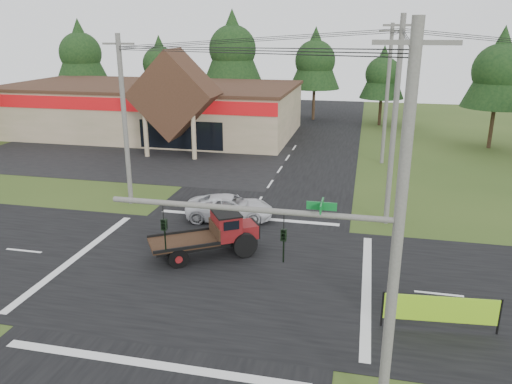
# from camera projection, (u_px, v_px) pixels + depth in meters

# --- Properties ---
(ground) EXTENTS (120.00, 120.00, 0.00)m
(ground) POSITION_uv_depth(u_px,v_px,m) (213.00, 271.00, 23.19)
(ground) COLOR #2F4619
(ground) RESTS_ON ground
(road_ns) EXTENTS (12.00, 120.00, 0.02)m
(road_ns) POSITION_uv_depth(u_px,v_px,m) (213.00, 271.00, 23.18)
(road_ns) COLOR black
(road_ns) RESTS_ON ground
(road_ew) EXTENTS (120.00, 12.00, 0.02)m
(road_ew) POSITION_uv_depth(u_px,v_px,m) (213.00, 271.00, 23.18)
(road_ew) COLOR black
(road_ew) RESTS_ON ground
(parking_apron) EXTENTS (28.00, 14.00, 0.02)m
(parking_apron) POSITION_uv_depth(u_px,v_px,m) (124.00, 157.00, 43.70)
(parking_apron) COLOR black
(parking_apron) RESTS_ON ground
(cvs_building) EXTENTS (30.40, 18.20, 9.19)m
(cvs_building) POSITION_uv_depth(u_px,v_px,m) (153.00, 108.00, 53.01)
(cvs_building) COLOR gray
(cvs_building) RESTS_ON ground
(traffic_signal_mast) EXTENTS (8.12, 0.24, 7.00)m
(traffic_signal_mast) POSITION_uv_depth(u_px,v_px,m) (331.00, 270.00, 13.65)
(traffic_signal_mast) COLOR #595651
(traffic_signal_mast) RESTS_ON ground
(utility_pole_nr) EXTENTS (2.00, 0.30, 11.00)m
(utility_pole_nr) POSITION_uv_depth(u_px,v_px,m) (398.00, 234.00, 12.93)
(utility_pole_nr) COLOR #595651
(utility_pole_nr) RESTS_ON ground
(utility_pole_nw) EXTENTS (2.00, 0.30, 10.50)m
(utility_pole_nw) POSITION_uv_depth(u_px,v_px,m) (125.00, 120.00, 30.59)
(utility_pole_nw) COLOR #595651
(utility_pole_nw) RESTS_ON ground
(utility_pole_ne) EXTENTS (2.00, 0.30, 11.50)m
(utility_pole_ne) POSITION_uv_depth(u_px,v_px,m) (394.00, 122.00, 27.13)
(utility_pole_ne) COLOR #595651
(utility_pole_ne) RESTS_ON ground
(utility_pole_n) EXTENTS (2.00, 0.30, 11.20)m
(utility_pole_n) POSITION_uv_depth(u_px,v_px,m) (387.00, 94.00, 40.17)
(utility_pole_n) COLOR #595651
(utility_pole_n) RESTS_ON ground
(tree_row_a) EXTENTS (6.72, 6.72, 12.12)m
(tree_row_a) POSITION_uv_depth(u_px,v_px,m) (80.00, 51.00, 64.00)
(tree_row_a) COLOR #332316
(tree_row_a) RESTS_ON ground
(tree_row_b) EXTENTS (5.60, 5.60, 10.10)m
(tree_row_b) POSITION_uv_depth(u_px,v_px,m) (160.00, 62.00, 64.21)
(tree_row_b) COLOR #332316
(tree_row_b) RESTS_ON ground
(tree_row_c) EXTENTS (7.28, 7.28, 13.13)m
(tree_row_c) POSITION_uv_depth(u_px,v_px,m) (232.00, 47.00, 60.60)
(tree_row_c) COLOR #332316
(tree_row_c) RESTS_ON ground
(tree_row_d) EXTENTS (6.16, 6.16, 11.11)m
(tree_row_d) POSITION_uv_depth(u_px,v_px,m) (315.00, 59.00, 59.88)
(tree_row_d) COLOR #332316
(tree_row_d) RESTS_ON ground
(tree_row_e) EXTENTS (5.04, 5.04, 9.09)m
(tree_row_e) POSITION_uv_depth(u_px,v_px,m) (383.00, 73.00, 56.79)
(tree_row_e) COLOR #332316
(tree_row_e) RESTS_ON ground
(tree_side_ne) EXTENTS (6.16, 6.16, 11.11)m
(tree_side_ne) POSITION_uv_depth(u_px,v_px,m) (500.00, 68.00, 45.02)
(tree_side_ne) COLOR #332316
(tree_side_ne) RESTS_ON ground
(antique_flatbed_truck) EXTENTS (5.58, 4.57, 2.23)m
(antique_flatbed_truck) POSITION_uv_depth(u_px,v_px,m) (205.00, 235.00, 24.40)
(antique_flatbed_truck) COLOR #5F0D0D
(antique_flatbed_truck) RESTS_ON ground
(roadside_banner) EXTENTS (4.27, 0.50, 1.46)m
(roadside_banner) POSITION_uv_depth(u_px,v_px,m) (440.00, 313.00, 18.39)
(roadside_banner) COLOR #80BE19
(roadside_banner) RESTS_ON ground
(white_pickup) EXTENTS (5.44, 3.18, 1.42)m
(white_pickup) POSITION_uv_depth(u_px,v_px,m) (230.00, 207.00, 29.35)
(white_pickup) COLOR silver
(white_pickup) RESTS_ON ground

